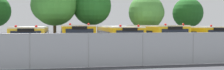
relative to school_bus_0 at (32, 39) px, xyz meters
name	(u,v)px	position (x,y,z in m)	size (l,w,h in m)	color
ground_plane	(115,52)	(7.32, -0.02, -1.33)	(160.00, 160.00, 0.00)	#38383D
school_bus_0	(32,39)	(0.00, 0.00, 0.00)	(2.65, 10.33, 2.51)	yellow
school_bus_1	(76,37)	(3.73, 0.11, 0.07)	(2.56, 9.76, 2.66)	#EAA80C
school_bus_2	(117,38)	(7.40, -0.26, 0.02)	(2.77, 11.12, 2.54)	#EAA80C
school_bus_3	(152,37)	(10.84, -0.22, 0.06)	(2.75, 10.74, 2.64)	yellow
school_bus_4	(190,37)	(14.69, -0.12, 0.01)	(2.57, 10.02, 2.53)	#EAA80C
tree_1	(53,4)	(1.53, 7.72, 3.61)	(5.31, 5.15, 7.57)	#4C3823
tree_2	(93,6)	(6.29, 8.27, 3.51)	(4.67, 4.67, 7.16)	#4C3823
tree_3	(148,12)	(13.05, 7.83, 2.77)	(4.39, 4.39, 6.31)	#4C3823
tree_4	(187,13)	(19.10, 9.35, 2.76)	(4.04, 4.04, 6.15)	#4C3823
chainlink_fence	(143,49)	(7.36, -8.37, -0.27)	(20.16, 0.07, 2.05)	#9EA0A3
traffic_cone	(35,61)	(0.85, -7.18, -1.03)	(0.45, 0.45, 0.59)	#EA5914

